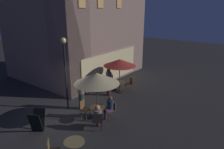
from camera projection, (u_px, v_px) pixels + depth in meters
The scene contains 20 objects.
ground_plane at pixel (64, 116), 10.60m from camera, with size 60.00×60.00×0.00m, color #292727.
cafe_building at pixel (75, 28), 14.70m from camera, with size 8.79×7.87×7.97m.
street_lamp_near_corner at pixel (65, 62), 10.51m from camera, with size 0.30×0.30×3.93m.
menu_sandwich_board at pixel (37, 121), 9.15m from camera, with size 0.85×0.81×0.97m.
cafe_table_0 at pixel (98, 111), 9.89m from camera, with size 0.72×0.72×0.78m.
cafe_table_1 at pixel (119, 85), 13.47m from camera, with size 0.74×0.74×0.72m.
cafe_table_2 at pixel (74, 146), 7.36m from camera, with size 0.75×0.75×0.77m.
patio_umbrella_0 at pixel (97, 78), 9.37m from camera, with size 2.12×2.12×2.51m.
patio_umbrella_1 at pixel (120, 63), 13.01m from camera, with size 2.08×2.08×2.25m.
cafe_chair_0 at pixel (112, 108), 10.29m from camera, with size 0.53×0.53×0.85m.
cafe_chair_1 at pixel (84, 108), 10.23m from camera, with size 0.44×0.44×0.95m.
cafe_chair_2 at pixel (98, 120), 9.16m from camera, with size 0.61×0.61×0.90m.
cafe_chair_3 at pixel (130, 83), 13.72m from camera, with size 0.56×0.56×0.92m.
cafe_chair_4 at pixel (109, 81), 14.02m from camera, with size 0.46×0.46×0.92m.
cafe_chair_6 at pixel (51, 149), 7.22m from camera, with size 0.57×0.57×0.92m.
patron_seated_0 at pixel (109, 106), 10.17m from camera, with size 0.53×0.46×1.19m.
patron_seated_1 at pixel (98, 115), 9.25m from camera, with size 0.55×0.54×1.22m.
patron_seated_2 at pixel (111, 80), 13.88m from camera, with size 0.38×0.54×1.22m.
patron_standing_3 at pixel (109, 82), 12.87m from camera, with size 0.32×0.32×1.78m.
patron_standing_4 at pixel (81, 94), 11.10m from camera, with size 0.36×0.36×1.73m.
Camera 1 is at (-6.03, -7.67, 5.29)m, focal length 32.79 mm.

